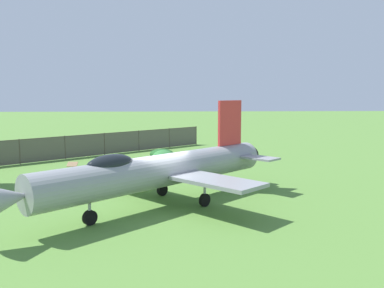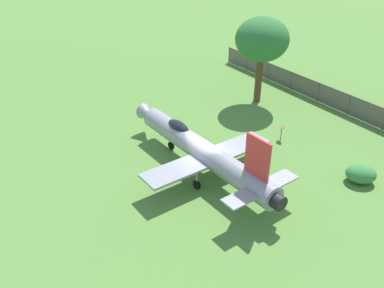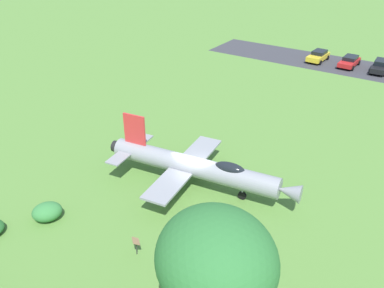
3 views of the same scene
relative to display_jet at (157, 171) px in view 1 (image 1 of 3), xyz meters
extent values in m
plane|color=#568438|center=(0.24, -0.26, -1.69)|extent=(200.00, 200.00, 0.00)
cylinder|color=gray|center=(0.24, -0.26, -0.04)|extent=(9.83, 10.33, 1.48)
cone|color=gray|center=(-4.54, 4.84, -0.04)|extent=(2.02, 2.03, 1.26)
cylinder|color=black|center=(4.79, -5.10, -0.04)|extent=(1.06, 1.05, 0.89)
ellipsoid|color=black|center=(-1.68, 1.79, 0.59)|extent=(2.16, 2.22, 0.84)
cube|color=red|center=(3.57, -3.80, 1.89)|extent=(1.33, 1.41, 2.38)
cube|color=gray|center=(-1.31, -2.59, -0.23)|extent=(4.19, 4.09, 0.16)
cube|color=gray|center=(2.67, 1.14, -0.23)|extent=(4.19, 4.09, 0.16)
cube|color=gray|center=(2.72, -5.29, 0.11)|extent=(2.07, 2.03, 0.10)
cube|color=gray|center=(5.11, -3.04, 0.11)|extent=(2.07, 2.03, 0.10)
cylinder|color=#A5A8AD|center=(-2.38, 2.54, -0.79)|extent=(0.12, 0.12, 1.20)
cylinder|color=black|center=(-2.38, 2.54, -1.39)|extent=(0.54, 0.56, 0.60)
cylinder|color=#A5A8AD|center=(0.06, -2.18, -0.79)|extent=(0.12, 0.12, 1.20)
cylinder|color=black|center=(0.06, -2.18, -1.39)|extent=(0.54, 0.56, 0.60)
cylinder|color=#A5A8AD|center=(2.17, -0.20, -0.79)|extent=(0.12, 0.12, 1.20)
cylinder|color=black|center=(2.17, -0.20, -1.39)|extent=(0.54, 0.56, 0.60)
cylinder|color=#4C4238|center=(22.96, -3.18, -0.76)|extent=(0.08, 0.08, 1.86)
cylinder|color=#4C4238|center=(20.77, -0.47, -0.76)|extent=(0.08, 0.08, 1.86)
cylinder|color=#4C4238|center=(18.57, 2.24, -0.76)|extent=(0.08, 0.08, 1.86)
cylinder|color=#4C4238|center=(16.38, 4.94, -0.76)|extent=(0.08, 0.08, 1.86)
cylinder|color=#4C4238|center=(14.19, 7.65, -0.76)|extent=(0.08, 0.08, 1.86)
cylinder|color=#4C4238|center=(12.00, 10.36, -0.76)|extent=(0.08, 0.08, 1.86)
cylinder|color=#4C4238|center=(12.00, 10.36, 0.12)|extent=(21.96, 27.13, 0.05)
cube|color=#59544C|center=(12.00, 10.36, -0.76)|extent=(21.94, 27.11, 1.78)
ellipsoid|color=#235B26|center=(14.18, 0.10, -1.31)|extent=(2.10, 1.90, 0.75)
ellipsoid|color=#387F3D|center=(10.53, -0.09, -1.11)|extent=(1.93, 1.63, 1.16)
cylinder|color=#333333|center=(5.85, 5.13, -1.24)|extent=(0.06, 0.06, 0.90)
cube|color=olive|center=(5.85, 5.13, -0.67)|extent=(0.45, 0.63, 0.25)
camera|label=1|loc=(-18.16, -0.67, 3.44)|focal=38.44mm
camera|label=2|loc=(2.22, -22.32, 13.10)|focal=36.66mm
camera|label=3|loc=(9.06, 22.65, 15.55)|focal=37.60mm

